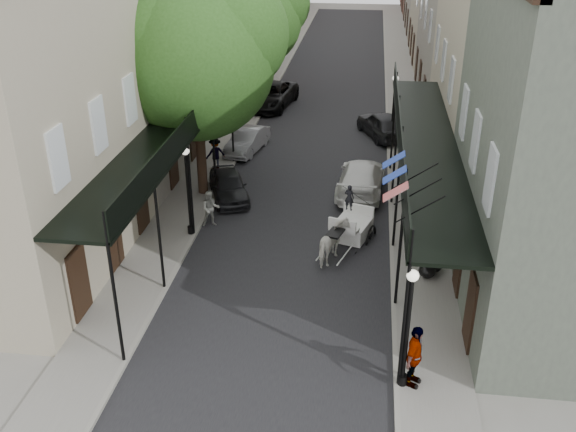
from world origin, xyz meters
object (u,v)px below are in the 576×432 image
(tree_far, at_px, (260,14))
(lamppost_left, at_px, (188,190))
(car_left_far, at_px, (270,95))
(car_right_near, at_px, (361,178))
(lamppost_right_near, at_px, (408,327))
(horse, at_px, (334,243))
(tree_near, at_px, (205,52))
(pedestrian_sidewalk_left, at_px, (215,153))
(car_left_near, at_px, (229,185))
(car_right_far, at_px, (382,125))
(car_left_mid, at_px, (247,141))
(pedestrian_walking, at_px, (211,209))
(carriage, at_px, (355,212))
(lamppost_right_far, at_px, (393,108))
(pedestrian_sidewalk_right, at_px, (414,356))

(tree_far, xyz_separation_m, lamppost_left, (0.15, -18.18, -3.79))
(car_left_far, height_order, car_right_near, car_left_far)
(tree_far, height_order, lamppost_right_near, tree_far)
(horse, bearing_deg, car_right_near, -80.16)
(tree_near, bearing_deg, pedestrian_sidewalk_left, 100.06)
(car_left_near, height_order, car_right_near, car_right_near)
(horse, distance_m, car_right_far, 14.40)
(car_left_far, bearing_deg, pedestrian_sidewalk_left, -86.32)
(car_right_near, bearing_deg, car_left_mid, -32.40)
(pedestrian_sidewalk_left, distance_m, car_left_mid, 3.10)
(tree_far, distance_m, pedestrian_sidewalk_left, 12.36)
(car_right_far, bearing_deg, pedestrian_walking, 36.47)
(horse, relative_size, pedestrian_sidewalk_left, 1.10)
(tree_far, relative_size, pedestrian_walking, 5.52)
(lamppost_right_near, height_order, carriage, lamppost_right_near)
(tree_near, relative_size, pedestrian_sidewalk_left, 5.91)
(tree_far, height_order, lamppost_right_far, tree_far)
(horse, xyz_separation_m, pedestrian_sidewalk_left, (-6.42, 8.12, 0.18))
(tree_far, xyz_separation_m, car_left_far, (0.65, -0.18, -5.07))
(lamppost_right_near, bearing_deg, pedestrian_walking, 130.27)
(lamppost_right_far, bearing_deg, car_left_mid, -163.62)
(lamppost_right_far, xyz_separation_m, carriage, (-1.64, -11.02, -1.06))
(tree_near, bearing_deg, tree_far, 90.19)
(lamppost_right_near, bearing_deg, carriage, 100.36)
(pedestrian_sidewalk_left, height_order, car_left_far, pedestrian_sidewalk_left)
(lamppost_right_far, bearing_deg, horse, -100.03)
(tree_near, relative_size, pedestrian_walking, 6.17)
(pedestrian_sidewalk_left, bearing_deg, car_right_far, 179.08)
(horse, xyz_separation_m, car_left_mid, (-5.35, 11.01, -0.14))
(lamppost_right_far, height_order, car_left_far, lamppost_right_far)
(lamppost_right_near, relative_size, horse, 2.06)
(carriage, xyz_separation_m, car_left_mid, (-6.06, 8.75, -0.36))
(lamppost_right_near, bearing_deg, car_right_near, 96.51)
(car_right_near, bearing_deg, pedestrian_sidewalk_left, -9.03)
(tree_far, xyz_separation_m, car_left_near, (0.91, -14.44, -5.20))
(tree_far, bearing_deg, car_right_near, -62.30)
(tree_far, height_order, car_right_far, tree_far)
(car_right_near, bearing_deg, lamppost_left, 41.65)
(tree_near, height_order, lamppost_left, tree_near)
(tree_far, xyz_separation_m, pedestrian_sidewalk_right, (8.61, -26.15, -4.76))
(tree_near, relative_size, carriage, 3.79)
(carriage, relative_size, car_left_far, 0.46)
(tree_far, xyz_separation_m, car_right_near, (6.85, -13.04, -5.11))
(lamppost_left, xyz_separation_m, horse, (5.85, -1.28, -1.29))
(pedestrian_sidewalk_left, height_order, car_right_far, pedestrian_sidewalk_left)
(lamppost_left, xyz_separation_m, car_right_far, (7.70, 13.00, -1.31))
(horse, relative_size, carriage, 0.71)
(lamppost_right_near, relative_size, carriage, 1.46)
(lamppost_left, xyz_separation_m, pedestrian_sidewalk_left, (-0.57, 6.84, -1.11))
(carriage, xyz_separation_m, pedestrian_sidewalk_left, (-7.13, 5.86, -0.05))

